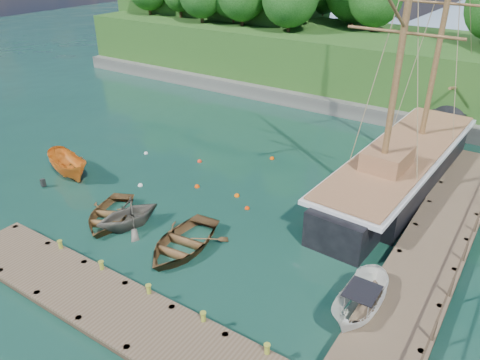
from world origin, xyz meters
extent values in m
plane|color=#12392B|center=(0.00, 0.00, 0.00)|extent=(160.00, 160.00, 0.00)
cube|color=brown|center=(2.00, -6.50, 0.54)|extent=(20.00, 3.20, 0.12)
cube|color=#32251B|center=(2.00, -6.50, 0.38)|extent=(20.00, 3.20, 0.20)
cylinder|color=#32251B|center=(-7.70, -5.20, 0.05)|extent=(0.28, 0.28, 1.10)
cube|color=brown|center=(11.50, 7.00, 0.54)|extent=(3.20, 24.00, 0.12)
cube|color=#32251B|center=(11.50, 7.00, 0.38)|extent=(3.20, 24.00, 0.20)
cylinder|color=#32251B|center=(10.20, 18.70, 0.05)|extent=(0.28, 0.28, 1.10)
cylinder|color=olive|center=(-4.00, -5.10, 0.00)|extent=(0.26, 0.26, 0.45)
cylinder|color=olive|center=(-1.00, -5.10, 0.00)|extent=(0.26, 0.26, 0.45)
cylinder|color=olive|center=(2.00, -5.10, 0.00)|extent=(0.26, 0.26, 0.45)
cylinder|color=olive|center=(5.00, -5.10, 0.00)|extent=(0.26, 0.26, 0.45)
imported|color=brown|center=(-4.70, -1.31, 0.00)|extent=(4.94, 5.57, 0.95)
imported|color=#605B51|center=(-3.27, -1.20, 0.00)|extent=(4.13, 4.45, 1.92)
imported|color=brown|center=(0.56, -1.15, 0.00)|extent=(4.14, 5.45, 1.06)
imported|color=orange|center=(-11.15, 1.05, 0.00)|extent=(4.92, 2.97, 1.78)
imported|color=white|center=(10.00, -0.75, 0.00)|extent=(1.67, 4.42, 1.70)
cube|color=black|center=(7.72, 12.23, 0.68)|extent=(5.31, 14.21, 2.91)
cube|color=black|center=(8.22, 21.20, 0.68)|extent=(2.74, 4.53, 2.61)
cube|color=black|center=(7.28, 4.25, 0.68)|extent=(3.37, 3.77, 2.76)
cube|color=silver|center=(7.72, 12.23, 2.11)|extent=(5.60, 18.60, 0.25)
cube|color=brown|center=(7.72, 12.23, 2.36)|extent=(5.16, 18.18, 0.12)
cube|color=brown|center=(7.56, 9.24, 2.96)|extent=(2.43, 3.12, 1.20)
cylinder|color=brown|center=(8.41, 24.69, 3.56)|extent=(0.62, 6.90, 1.69)
cylinder|color=brown|center=(7.92, 15.82, 10.08)|extent=(0.36, 0.36, 15.43)
cylinder|color=brown|center=(7.52, 8.64, 9.46)|extent=(0.36, 0.36, 14.20)
cylinder|color=#8C7A59|center=(8.25, 21.75, 10.41)|extent=(0.64, 10.66, 8.97)
sphere|color=white|center=(-6.19, 2.65, 0.00)|extent=(0.32, 0.32, 0.32)
sphere|color=#E84103|center=(-3.00, 4.58, 0.00)|extent=(0.33, 0.33, 0.33)
sphere|color=#EE5D02|center=(-0.19, 5.02, 0.00)|extent=(0.33, 0.33, 0.33)
sphere|color=white|center=(4.21, 6.46, 0.00)|extent=(0.29, 0.29, 0.29)
sphere|color=red|center=(-5.23, 7.68, 0.00)|extent=(0.32, 0.32, 0.32)
sphere|color=#ED4B00|center=(-1.13, 11.02, 0.00)|extent=(0.33, 0.33, 0.33)
sphere|color=silver|center=(-9.45, 6.58, 0.00)|extent=(0.31, 0.31, 0.31)
sphere|color=#ED3200|center=(1.18, 4.10, 0.00)|extent=(0.30, 0.30, 0.30)
cube|color=#474744|center=(-8.00, 24.00, 0.60)|extent=(50.00, 4.00, 1.40)
cube|color=#29521E|center=(-8.00, 30.00, 3.00)|extent=(50.00, 14.00, 6.00)
cube|color=#29521E|center=(-22.00, 34.00, 5.00)|extent=(24.00, 12.00, 10.00)
cylinder|color=#382616|center=(-16.10, 28.11, 6.70)|extent=(0.36, 0.36, 1.40)
cylinder|color=#382616|center=(-14.18, 26.81, 6.70)|extent=(0.36, 0.36, 1.40)
cylinder|color=#382616|center=(-27.79, 27.27, 6.70)|extent=(0.36, 0.36, 1.40)
cylinder|color=#382616|center=(-20.73, 34.78, 6.70)|extent=(0.36, 0.36, 1.40)
cylinder|color=#382616|center=(-25.58, 30.32, 6.70)|extent=(0.36, 0.36, 1.40)
cylinder|color=#382616|center=(-1.61, 31.21, 6.70)|extent=(0.36, 0.36, 1.40)
sphere|color=#123F0E|center=(-1.61, 31.21, 9.00)|extent=(5.13, 5.13, 5.13)
cylinder|color=#382616|center=(-21.53, 35.53, 6.70)|extent=(0.36, 0.36, 1.40)
cylinder|color=#382616|center=(-10.15, 30.20, 6.70)|extent=(0.36, 0.36, 1.40)
cylinder|color=#382616|center=(-4.58, 33.35, 6.70)|extent=(0.36, 0.36, 1.40)
cylinder|color=#382616|center=(-8.51, 26.55, 6.70)|extent=(0.36, 0.36, 1.40)
cylinder|color=#382616|center=(-10.01, 37.76, 6.70)|extent=(0.36, 0.36, 1.40)
cylinder|color=#382616|center=(-28.21, 35.82, 6.70)|extent=(0.36, 0.36, 1.40)
cylinder|color=#382616|center=(-17.91, 31.40, 6.70)|extent=(0.36, 0.36, 1.40)
cylinder|color=#382616|center=(-23.27, 27.64, 6.70)|extent=(0.36, 0.36, 1.40)
cylinder|color=#382616|center=(-19.61, 31.47, 6.70)|extent=(0.36, 0.36, 1.40)
cylinder|color=#382616|center=(-5.73, 38.37, 6.70)|extent=(0.36, 0.36, 1.40)
cylinder|color=#382616|center=(-11.90, 31.02, 6.70)|extent=(0.36, 0.36, 1.40)
cylinder|color=#382616|center=(-22.89, 29.25, 6.70)|extent=(0.36, 0.36, 1.40)
cylinder|color=#382616|center=(-18.91, 26.06, 6.70)|extent=(0.36, 0.36, 1.40)
camera|label=1|loc=(14.09, -16.07, 14.50)|focal=35.00mm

